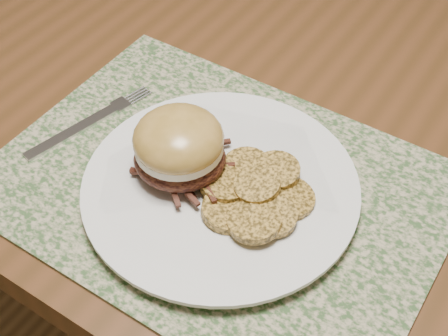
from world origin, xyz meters
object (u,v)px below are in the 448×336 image
Objects in this scene: dinner_plate at (221,188)px; pork_sandwich at (179,147)px; dining_table at (352,119)px; fork at (91,121)px.

pork_sandwich is at bearing -170.33° from dinner_plate.
dining_table is 0.34m from fork.
pork_sandwich reaches higher than dinner_plate.
dinner_plate is 1.59× the size of fork.
dining_table is at bearing 50.90° from pork_sandwich.
fork is (-0.14, 0.02, -0.05)m from pork_sandwich.
dining_table is at bearing 63.86° from fork.
pork_sandwich is at bearing -106.33° from dining_table.
pork_sandwich is (-0.04, -0.01, 0.04)m from dinner_plate.
dinner_plate is (-0.04, -0.26, 0.09)m from dining_table.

